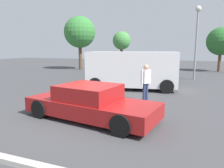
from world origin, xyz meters
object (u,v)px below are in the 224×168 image
object	(u,v)px
light_post_near	(197,29)
suv_dark	(134,66)
dog	(69,94)
van_white	(132,69)
sedan_foreground	(91,103)
pedestrian	(146,80)

from	to	relation	value
light_post_near	suv_dark	bearing A→B (deg)	-164.76
dog	van_white	distance (m)	4.37
sedan_foreground	pedestrian	xyz separation A→B (m)	(1.29, 2.93, 0.47)
sedan_foreground	light_post_near	distance (m)	12.22
light_post_near	dog	bearing A→B (deg)	-121.10
sedan_foreground	suv_dark	bearing A→B (deg)	105.60
sedan_foreground	van_white	size ratio (longest dim) A/B	0.88
pedestrian	sedan_foreground	bearing A→B (deg)	97.59
dog	pedestrian	world-z (taller)	pedestrian
sedan_foreground	dog	size ratio (longest dim) A/B	8.54
sedan_foreground	light_post_near	bearing A→B (deg)	82.41
sedan_foreground	van_white	xyz separation A→B (m)	(-0.15, 5.82, 0.65)
van_white	light_post_near	xyz separation A→B (m)	(3.54, 5.45, 2.65)
dog	pedestrian	xyz separation A→B (m)	(3.46, 0.88, 0.74)
sedan_foreground	dog	bearing A→B (deg)	145.81
suv_dark	sedan_foreground	bearing A→B (deg)	92.08
light_post_near	sedan_foreground	bearing A→B (deg)	-106.73
dog	light_post_near	distance (m)	11.34
suv_dark	light_post_near	world-z (taller)	light_post_near
sedan_foreground	light_post_near	xyz separation A→B (m)	(3.39, 11.27, 3.31)
dog	van_white	xyz separation A→B (m)	(2.02, 3.77, 0.92)
pedestrian	van_white	bearing A→B (deg)	-32.09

